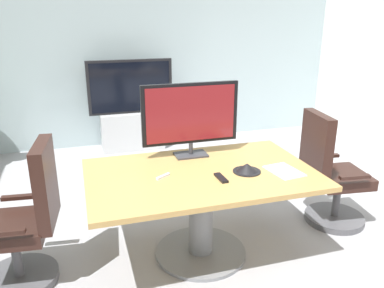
% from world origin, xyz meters
% --- Properties ---
extents(ground_plane, '(7.49, 7.49, 0.00)m').
position_xyz_m(ground_plane, '(0.00, 0.00, 0.00)').
color(ground_plane, '#99999E').
extents(wall_back_glass_partition, '(6.35, 0.10, 2.86)m').
position_xyz_m(wall_back_glass_partition, '(0.00, 3.25, 1.43)').
color(wall_back_glass_partition, '#9EB2B7').
rests_on(wall_back_glass_partition, ground).
extents(conference_table, '(1.78, 1.11, 0.75)m').
position_xyz_m(conference_table, '(-0.03, 0.06, 0.54)').
color(conference_table, '#B2894C').
rests_on(conference_table, ground).
extents(office_chair_left, '(0.62, 0.60, 1.09)m').
position_xyz_m(office_chair_left, '(-1.36, 0.11, 0.46)').
color(office_chair_left, '#4C4C51').
rests_on(office_chair_left, ground).
extents(office_chair_right, '(0.62, 0.60, 1.09)m').
position_xyz_m(office_chair_right, '(1.29, 0.21, 0.46)').
color(office_chair_right, '#4C4C51').
rests_on(office_chair_right, ground).
extents(tv_monitor, '(0.84, 0.18, 0.64)m').
position_xyz_m(tv_monitor, '(-0.01, 0.45, 1.11)').
color(tv_monitor, '#333338').
rests_on(tv_monitor, conference_table).
extents(wall_display_unit, '(1.20, 0.36, 1.31)m').
position_xyz_m(wall_display_unit, '(-0.17, 2.89, 0.44)').
color(wall_display_unit, '#B7BABC').
rests_on(wall_display_unit, ground).
extents(conference_phone, '(0.22, 0.22, 0.07)m').
position_xyz_m(conference_phone, '(0.31, -0.04, 0.78)').
color(conference_phone, black).
rests_on(conference_phone, conference_table).
extents(remote_control, '(0.06, 0.17, 0.02)m').
position_xyz_m(remote_control, '(0.07, -0.11, 0.76)').
color(remote_control, black).
rests_on(remote_control, conference_table).
extents(whiteboard_marker, '(0.12, 0.09, 0.02)m').
position_xyz_m(whiteboard_marker, '(-0.35, 0.04, 0.76)').
color(whiteboard_marker, silver).
rests_on(whiteboard_marker, conference_table).
extents(paper_notepad, '(0.25, 0.32, 0.01)m').
position_xyz_m(paper_notepad, '(0.59, -0.12, 0.75)').
color(paper_notepad, white).
rests_on(paper_notepad, conference_table).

